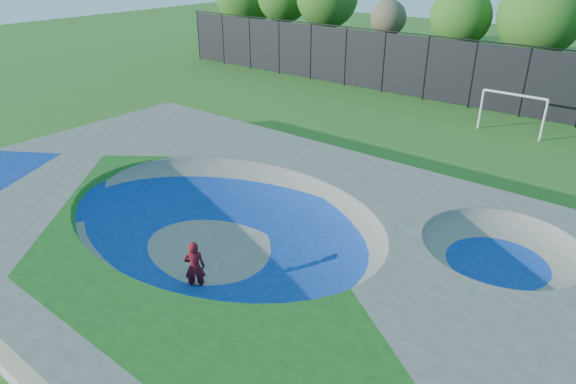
% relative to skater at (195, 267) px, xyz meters
% --- Properties ---
extents(ground, '(120.00, 120.00, 0.00)m').
position_rel_skater_xyz_m(ground, '(-0.88, 1.98, -0.81)').
color(ground, '#285C19').
rests_on(ground, ground).
extents(skate_deck, '(22.00, 14.00, 1.50)m').
position_rel_skater_xyz_m(skate_deck, '(-0.88, 1.98, -0.06)').
color(skate_deck, gray).
rests_on(skate_deck, ground).
extents(skater, '(0.69, 0.69, 1.62)m').
position_rel_skater_xyz_m(skater, '(0.00, 0.00, 0.00)').
color(skater, red).
rests_on(skater, ground).
extents(skateboard, '(0.75, 0.66, 0.05)m').
position_rel_skater_xyz_m(skateboard, '(0.00, 0.00, -0.79)').
color(skateboard, black).
rests_on(skateboard, ground).
extents(soccer_goal, '(3.30, 0.12, 2.18)m').
position_rel_skater_xyz_m(soccer_goal, '(2.59, 19.52, 0.70)').
color(soccer_goal, silver).
rests_on(soccer_goal, ground).
extents(fence, '(48.09, 0.09, 4.04)m').
position_rel_skater_xyz_m(fence, '(-0.88, 22.98, 1.29)').
color(fence, black).
rests_on(fence, ground).
extents(treeline, '(53.75, 6.78, 8.40)m').
position_rel_skater_xyz_m(treeline, '(0.71, 27.84, 4.24)').
color(treeline, '#463123').
rests_on(treeline, ground).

